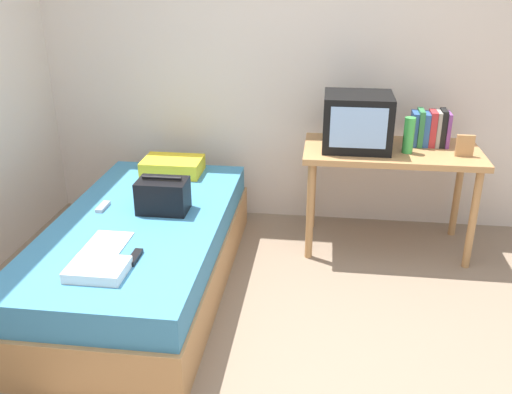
% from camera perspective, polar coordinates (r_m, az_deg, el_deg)
% --- Properties ---
extents(ground_plane, '(8.00, 8.00, 0.00)m').
position_cam_1_polar(ground_plane, '(2.83, 2.45, -18.63)').
color(ground_plane, '#84705B').
extents(wall_back, '(5.20, 0.10, 2.60)m').
position_cam_1_polar(wall_back, '(4.15, 5.26, 14.92)').
color(wall_back, beige).
rests_on(wall_back, ground).
extents(bed, '(1.00, 2.00, 0.46)m').
position_cam_1_polar(bed, '(3.50, -11.49, -5.63)').
color(bed, '#B27F4C').
rests_on(bed, ground).
extents(desk, '(1.16, 0.60, 0.72)m').
position_cam_1_polar(desk, '(3.86, 13.57, 3.54)').
color(desk, '#B27F4C').
rests_on(desk, ground).
extents(tv, '(0.44, 0.39, 0.36)m').
position_cam_1_polar(tv, '(3.75, 10.26, 7.58)').
color(tv, black).
rests_on(tv, desk).
extents(water_bottle, '(0.07, 0.07, 0.23)m').
position_cam_1_polar(water_bottle, '(3.74, 15.29, 6.09)').
color(water_bottle, green).
rests_on(water_bottle, desk).
extents(book_row, '(0.25, 0.16, 0.25)m').
position_cam_1_polar(book_row, '(3.94, 17.28, 6.69)').
color(book_row, '#2D5699').
rests_on(book_row, desk).
extents(picture_frame, '(0.11, 0.02, 0.14)m').
position_cam_1_polar(picture_frame, '(3.80, 20.51, 4.92)').
color(picture_frame, '#B27F4C').
rests_on(picture_frame, desk).
extents(pillow, '(0.42, 0.29, 0.11)m').
position_cam_1_polar(pillow, '(4.05, -8.48, 3.13)').
color(pillow, yellow).
rests_on(pillow, bed).
extents(handbag, '(0.30, 0.20, 0.23)m').
position_cam_1_polar(handbag, '(3.42, -9.45, 0.15)').
color(handbag, black).
rests_on(handbag, bed).
extents(magazine, '(0.21, 0.29, 0.01)m').
position_cam_1_polar(magazine, '(3.13, -14.95, -4.62)').
color(magazine, white).
rests_on(magazine, bed).
extents(remote_dark, '(0.04, 0.16, 0.02)m').
position_cam_1_polar(remote_dark, '(2.94, -12.26, -6.01)').
color(remote_dark, black).
rests_on(remote_dark, bed).
extents(remote_silver, '(0.04, 0.14, 0.02)m').
position_cam_1_polar(remote_silver, '(3.57, -15.33, -0.97)').
color(remote_silver, '#B7B7BC').
rests_on(remote_silver, bed).
extents(folded_towel, '(0.28, 0.22, 0.05)m').
position_cam_1_polar(folded_towel, '(2.84, -15.84, -7.12)').
color(folded_towel, white).
rests_on(folded_towel, bed).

